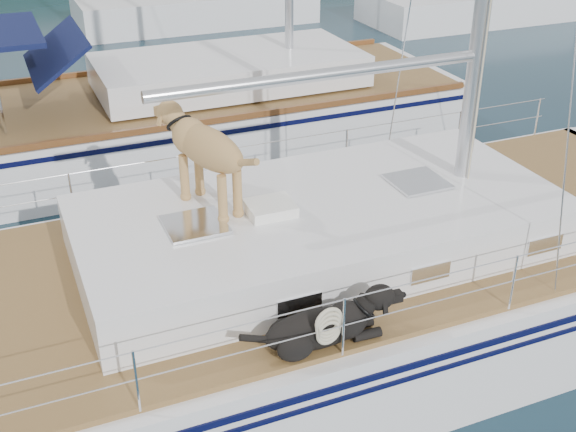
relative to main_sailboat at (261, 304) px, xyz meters
name	(u,v)px	position (x,y,z in m)	size (l,w,h in m)	color
ground	(255,354)	(-0.09, 0.00, -0.68)	(120.00, 120.00, 0.00)	black
main_sailboat	(261,304)	(0.00, 0.00, 0.00)	(12.00, 3.80, 14.01)	white
neighbor_sailboat	(175,120)	(0.65, 6.16, -0.06)	(11.00, 3.50, 13.30)	white
bg_boat_center	(195,8)	(3.91, 16.00, -0.23)	(7.20, 3.00, 11.65)	white
bg_boat_east	(466,6)	(11.91, 13.00, -0.22)	(6.40, 3.00, 11.65)	white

